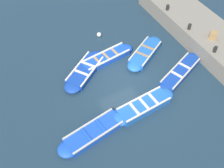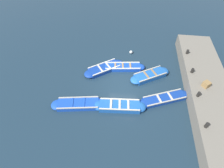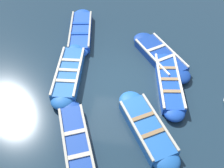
{
  "view_description": "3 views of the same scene",
  "coord_description": "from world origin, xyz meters",
  "views": [
    {
      "loc": [
        -5.0,
        -7.99,
        10.95
      ],
      "look_at": [
        -0.92,
        -0.16,
        0.46
      ],
      "focal_mm": 42.0,
      "sensor_mm": 36.0,
      "label": 1
    },
    {
      "loc": [
        0.28,
        -8.84,
        10.05
      ],
      "look_at": [
        -0.81,
        -0.23,
        0.41
      ],
      "focal_mm": 28.0,
      "sensor_mm": 36.0,
      "label": 2
    },
    {
      "loc": [
        6.97,
        0.8,
        7.67
      ],
      "look_at": [
        0.34,
        -0.17,
        0.31
      ],
      "focal_mm": 42.0,
      "sensor_mm": 36.0,
      "label": 3
    }
  ],
  "objects": [
    {
      "name": "ground_plane",
      "position": [
        0.0,
        0.0,
        0.0
      ],
      "size": [
        120.0,
        120.0,
        0.0
      ],
      "primitive_type": "plane",
      "color": "#1C303F"
    },
    {
      "name": "boat_mid_row",
      "position": [
        -2.92,
        -2.15,
        0.16
      ],
      "size": [
        3.83,
        1.48,
        0.39
      ],
      "color": "#1947B7",
      "rests_on": "ground"
    },
    {
      "name": "boat_broadside",
      "position": [
        3.02,
        -0.91,
        0.15
      ],
      "size": [
        3.83,
        2.17,
        0.35
      ],
      "color": "navy",
      "rests_on": "ground"
    },
    {
      "name": "boat_near_quay",
      "position": [
        -1.69,
        1.63,
        0.17
      ],
      "size": [
        3.42,
        2.85,
        0.4
      ],
      "color": "navy",
      "rests_on": "ground"
    },
    {
      "name": "boat_centre",
      "position": [
        -0.2,
        1.99,
        0.17
      ],
      "size": [
        3.77,
        1.25,
        0.4
      ],
      "color": "#1947B7",
      "rests_on": "ground"
    },
    {
      "name": "boat_tucked",
      "position": [
        2.04,
        1.26,
        0.19
      ],
      "size": [
        3.38,
        2.5,
        0.44
      ],
      "color": "#1E59AD",
      "rests_on": "ground"
    },
    {
      "name": "boat_stern_in",
      "position": [
        -0.07,
        -1.98,
        0.19
      ],
      "size": [
        3.68,
        1.14,
        0.45
      ],
      "color": "#1E59AD",
      "rests_on": "ground"
    },
    {
      "name": "quay_wall",
      "position": [
        6.03,
        0.0,
        0.52
      ],
      "size": [
        2.84,
        12.42,
        1.03
      ],
      "color": "slate",
      "rests_on": "ground"
    },
    {
      "name": "bollard_north",
      "position": [
        4.96,
        -3.37,
        1.21
      ],
      "size": [
        0.2,
        0.2,
        0.35
      ],
      "primitive_type": "cylinder",
      "color": "black",
      "rests_on": "quay_wall"
    },
    {
      "name": "bollard_mid_north",
      "position": [
        4.96,
        -1.12,
        1.21
      ],
      "size": [
        0.2,
        0.2,
        0.35
      ],
      "primitive_type": "cylinder",
      "color": "black",
      "rests_on": "quay_wall"
    },
    {
      "name": "bollard_mid_south",
      "position": [
        4.96,
        1.12,
        1.21
      ],
      "size": [
        0.2,
        0.2,
        0.35
      ],
      "primitive_type": "cylinder",
      "color": "black",
      "rests_on": "quay_wall"
    },
    {
      "name": "bollard_south",
      "position": [
        4.96,
        3.37,
        1.21
      ],
      "size": [
        0.2,
        0.2,
        0.35
      ],
      "primitive_type": "cylinder",
      "color": "black",
      "rests_on": "quay_wall"
    },
    {
      "name": "wooden_crate",
      "position": [
        5.64,
        -0.19,
        1.24
      ],
      "size": [
        0.58,
        0.58,
        0.41
      ],
      "primitive_type": "cube",
      "rotation": [
        0.0,
        0.0,
        0.64
      ],
      "color": "olive",
      "rests_on": "quay_wall"
    },
    {
      "name": "buoy_orange_near",
      "position": [
        0.38,
        4.14,
        0.15
      ],
      "size": [
        0.29,
        0.29,
        0.29
      ],
      "primitive_type": "sphere",
      "color": "silver",
      "rests_on": "ground"
    }
  ]
}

